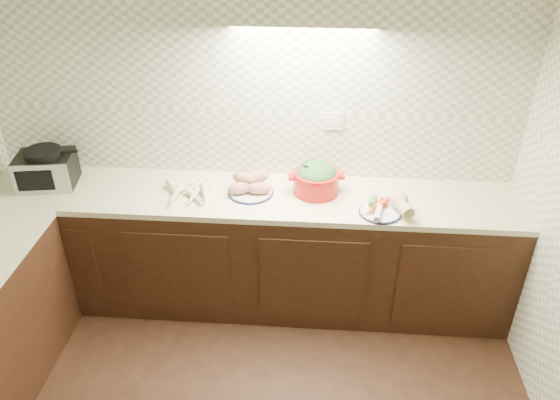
# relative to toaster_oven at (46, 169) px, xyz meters

# --- Properties ---
(room) EXTENTS (3.60, 3.60, 2.60)m
(room) POSITION_rel_toaster_oven_xyz_m (1.38, -1.53, 0.61)
(room) COLOR black
(room) RESTS_ON ground
(counter) EXTENTS (3.60, 3.60, 0.90)m
(counter) POSITION_rel_toaster_oven_xyz_m (0.70, -0.85, -0.57)
(counter) COLOR black
(counter) RESTS_ON ground
(toaster_oven) EXTENTS (0.41, 0.34, 0.26)m
(toaster_oven) POSITION_rel_toaster_oven_xyz_m (0.00, 0.00, 0.00)
(toaster_oven) COLOR black
(toaster_oven) RESTS_ON counter
(parsnip_pile) EXTENTS (0.33, 0.36, 0.07)m
(parsnip_pile) POSITION_rel_toaster_oven_xyz_m (1.01, -0.06, -0.09)
(parsnip_pile) COLOR beige
(parsnip_pile) RESTS_ON counter
(sweet_potato_plate) EXTENTS (0.31, 0.31, 0.14)m
(sweet_potato_plate) POSITION_rel_toaster_oven_xyz_m (1.39, -0.00, -0.07)
(sweet_potato_plate) COLOR #17173D
(sweet_potato_plate) RESTS_ON counter
(onion_bowl) EXTENTS (0.14, 0.14, 0.11)m
(onion_bowl) POSITION_rel_toaster_oven_xyz_m (1.35, 0.11, -0.08)
(onion_bowl) COLOR black
(onion_bowl) RESTS_ON counter
(dutch_oven) EXTENTS (0.38, 0.34, 0.21)m
(dutch_oven) POSITION_rel_toaster_oven_xyz_m (1.83, 0.04, -0.02)
(dutch_oven) COLOR red
(dutch_oven) RESTS_ON counter
(veg_plate) EXTENTS (0.34, 0.32, 0.13)m
(veg_plate) POSITION_rel_toaster_oven_xyz_m (2.29, -0.17, -0.08)
(veg_plate) COLOR #17173D
(veg_plate) RESTS_ON counter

